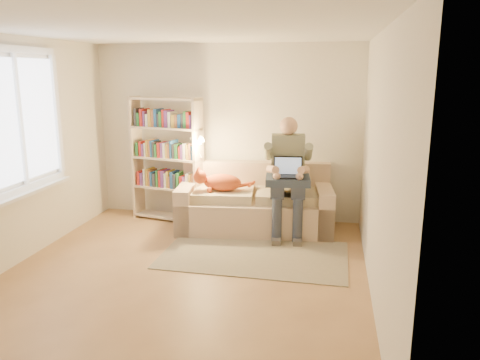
% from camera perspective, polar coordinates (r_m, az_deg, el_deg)
% --- Properties ---
extents(floor, '(4.50, 4.50, 0.00)m').
position_cam_1_polar(floor, '(5.30, -6.97, -11.48)').
color(floor, '#9A7046').
rests_on(floor, ground).
extents(ceiling, '(4.00, 4.50, 0.02)m').
position_cam_1_polar(ceiling, '(4.85, -7.86, 17.75)').
color(ceiling, white).
rests_on(ceiling, wall_back).
extents(wall_left, '(0.02, 4.50, 2.60)m').
position_cam_1_polar(wall_left, '(5.85, -26.34, 2.91)').
color(wall_left, silver).
rests_on(wall_left, floor).
extents(wall_right, '(0.02, 4.50, 2.60)m').
position_cam_1_polar(wall_right, '(4.69, 16.52, 1.52)').
color(wall_right, silver).
rests_on(wall_right, floor).
extents(wall_back, '(4.00, 0.02, 2.60)m').
position_cam_1_polar(wall_back, '(7.06, -1.63, 5.78)').
color(wall_back, silver).
rests_on(wall_back, floor).
extents(wall_front, '(4.00, 0.02, 2.60)m').
position_cam_1_polar(wall_front, '(2.93, -21.37, -5.65)').
color(wall_front, silver).
rests_on(wall_front, floor).
extents(window, '(0.12, 1.52, 1.69)m').
position_cam_1_polar(window, '(5.97, -24.86, 3.96)').
color(window, white).
rests_on(window, wall_left).
extents(sofa, '(2.23, 1.18, 0.91)m').
position_cam_1_polar(sofa, '(6.67, 1.84, -3.17)').
color(sofa, '#CAAD8F').
rests_on(sofa, floor).
extents(person, '(0.52, 0.76, 1.60)m').
position_cam_1_polar(person, '(6.37, 5.85, 1.21)').
color(person, gray).
rests_on(person, sofa).
extents(cat, '(0.80, 0.34, 0.29)m').
position_cam_1_polar(cat, '(6.49, -2.81, -0.21)').
color(cat, orange).
rests_on(cat, sofa).
extents(blanket, '(0.63, 0.53, 0.10)m').
position_cam_1_polar(blanket, '(6.23, 6.36, -0.04)').
color(blanket, '#263143').
rests_on(blanket, person).
extents(laptop, '(0.42, 0.36, 0.33)m').
position_cam_1_polar(laptop, '(6.22, 6.38, 1.01)').
color(laptop, black).
rests_on(laptop, blanket).
extents(bookshelf, '(1.21, 0.57, 1.85)m').
position_cam_1_polar(bookshelf, '(6.99, -8.92, 3.24)').
color(bookshelf, beige).
rests_on(bookshelf, floor).
extents(rug, '(2.26, 1.36, 0.01)m').
position_cam_1_polar(rug, '(5.80, 1.76, -9.11)').
color(rug, gray).
rests_on(rug, floor).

